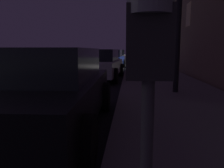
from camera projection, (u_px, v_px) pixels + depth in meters
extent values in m
cube|color=#333333|center=(149.00, 43.00, 0.90)|extent=(0.19, 0.11, 0.30)
cylinder|color=#999EA5|center=(150.00, 7.00, 0.88)|extent=(0.19, 0.19, 0.06)
cube|color=black|center=(136.00, 33.00, 0.90)|extent=(0.01, 0.08, 0.11)
cube|color=black|center=(47.00, 98.00, 3.87)|extent=(1.90, 4.15, 0.64)
cube|color=#1E2328|center=(47.00, 64.00, 3.86)|extent=(1.64, 2.28, 0.56)
cylinder|color=black|center=(28.00, 96.00, 5.21)|extent=(0.24, 0.67, 0.66)
cylinder|color=black|center=(105.00, 97.00, 5.11)|extent=(0.24, 0.67, 0.66)
cylinder|color=black|center=(86.00, 142.00, 2.60)|extent=(0.24, 0.67, 0.66)
cube|color=silver|center=(100.00, 67.00, 10.74)|extent=(2.00, 4.60, 0.64)
cube|color=#1E2328|center=(100.00, 55.00, 10.63)|extent=(1.68, 2.44, 0.56)
cylinder|color=black|center=(89.00, 69.00, 12.27)|extent=(0.25, 0.67, 0.66)
cylinder|color=black|center=(121.00, 70.00, 12.03)|extent=(0.25, 0.67, 0.66)
cylinder|color=black|center=(74.00, 75.00, 9.53)|extent=(0.25, 0.67, 0.66)
cylinder|color=black|center=(115.00, 76.00, 9.29)|extent=(0.25, 0.67, 0.66)
cube|color=navy|center=(111.00, 61.00, 16.66)|extent=(1.97, 4.18, 0.64)
cube|color=#1E2328|center=(111.00, 53.00, 16.57)|extent=(1.64, 1.98, 0.56)
cylinder|color=black|center=(102.00, 63.00, 18.05)|extent=(0.25, 0.67, 0.66)
cylinder|color=black|center=(124.00, 63.00, 17.82)|extent=(0.25, 0.67, 0.66)
cylinder|color=black|center=(96.00, 65.00, 15.57)|extent=(0.25, 0.67, 0.66)
cylinder|color=black|center=(121.00, 66.00, 15.33)|extent=(0.25, 0.67, 0.66)
cube|color=#B7B7BF|center=(116.00, 58.00, 23.27)|extent=(2.06, 4.34, 0.64)
cube|color=#1E2328|center=(116.00, 52.00, 23.01)|extent=(1.75, 2.26, 0.56)
cylinder|color=black|center=(108.00, 60.00, 24.65)|extent=(0.25, 0.67, 0.66)
cylinder|color=black|center=(125.00, 60.00, 24.57)|extent=(0.25, 0.67, 0.66)
cylinder|color=black|center=(106.00, 61.00, 22.04)|extent=(0.25, 0.67, 0.66)
cylinder|color=black|center=(126.00, 61.00, 21.96)|extent=(0.25, 0.67, 0.66)
cylinder|color=black|center=(179.00, 10.00, 6.29)|extent=(0.16, 0.16, 4.73)
cube|color=#F2D17F|center=(189.00, 15.00, 11.44)|extent=(0.06, 0.90, 1.20)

